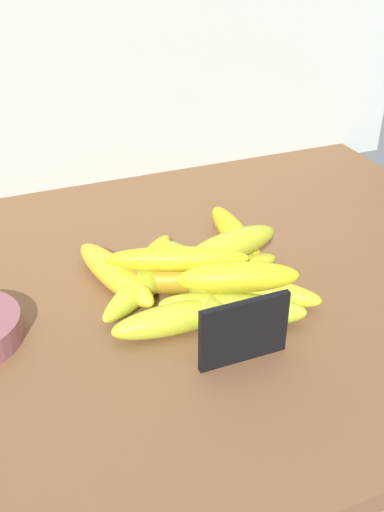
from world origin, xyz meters
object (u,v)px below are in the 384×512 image
at_px(banana_5, 176,318).
at_px(banana_12, 177,259).
at_px(banana_4, 202,268).
at_px(banana_2, 147,264).
at_px(banana_8, 115,274).
at_px(banana_7, 149,281).
at_px(banana_11, 231,246).
at_px(chalkboard_sign, 244,333).
at_px(banana_9, 207,295).
at_px(banana_1, 237,238).
at_px(banana_3, 227,272).
at_px(banana_10, 253,289).
at_px(banana_13, 238,277).
at_px(banana_0, 232,309).
at_px(banana_6, 182,280).

distance_m(banana_5, banana_12, 0.09).
distance_m(banana_4, banana_12, 0.07).
relative_size(banana_2, banana_8, 0.91).
height_order(banana_5, banana_7, same).
height_order(banana_5, banana_11, banana_11).
height_order(chalkboard_sign, banana_9, chalkboard_sign).
relative_size(banana_1, banana_12, 1.06).
bearing_deg(banana_3, chalkboard_sign, -108.55).
relative_size(banana_9, banana_10, 1.02).
relative_size(banana_1, banana_13, 1.32).
xyz_separation_m(banana_0, banana_8, (-0.12, 0.13, -0.00)).
bearing_deg(chalkboard_sign, banana_10, 57.25).
xyz_separation_m(banana_9, banana_12, (-0.02, 0.04, 0.04)).
relative_size(banana_7, banana_8, 1.12).
xyz_separation_m(banana_1, banana_4, (-0.08, -0.06, -0.00)).
height_order(banana_1, banana_13, banana_13).
distance_m(banana_8, banana_10, 0.19).
distance_m(banana_1, banana_7, 0.17).
bearing_deg(banana_13, banana_2, 118.10).
bearing_deg(banana_12, banana_3, 0.31).
relative_size(banana_3, banana_7, 0.79).
bearing_deg(banana_1, banana_12, -148.08).
xyz_separation_m(banana_5, banana_6, (0.04, 0.08, 0.00)).
bearing_deg(chalkboard_sign, banana_2, 102.42).
bearing_deg(banana_8, banana_3, -18.45).
height_order(banana_4, banana_9, banana_9).
xyz_separation_m(banana_1, banana_5, (-0.16, -0.15, 0.00)).
xyz_separation_m(banana_0, banana_4, (0.00, 0.11, -0.00)).
relative_size(banana_5, banana_12, 0.86).
height_order(banana_0, banana_12, banana_12).
xyz_separation_m(banana_0, banana_7, (-0.08, 0.10, -0.00)).
bearing_deg(banana_6, banana_1, 32.61).
bearing_deg(banana_4, chalkboard_sign, -96.96).
distance_m(banana_1, banana_13, 0.18).
distance_m(chalkboard_sign, banana_10, 0.12).
bearing_deg(chalkboard_sign, banana_5, 125.04).
xyz_separation_m(banana_4, banana_6, (-0.04, -0.02, 0.00)).
bearing_deg(banana_1, banana_11, -122.20).
distance_m(banana_2, banana_3, 0.12).
height_order(banana_2, banana_7, banana_7).
distance_m(banana_5, banana_6, 0.09).
relative_size(chalkboard_sign, banana_8, 0.60).
xyz_separation_m(banana_1, banana_9, (-0.10, -0.12, 0.00)).
height_order(banana_6, banana_9, banana_9).
height_order(banana_3, banana_6, banana_6).
relative_size(banana_0, banana_11, 1.22).
height_order(banana_0, banana_9, same).
relative_size(banana_2, banana_7, 0.82).
distance_m(banana_6, banana_11, 0.08).
bearing_deg(banana_13, banana_7, 132.26).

